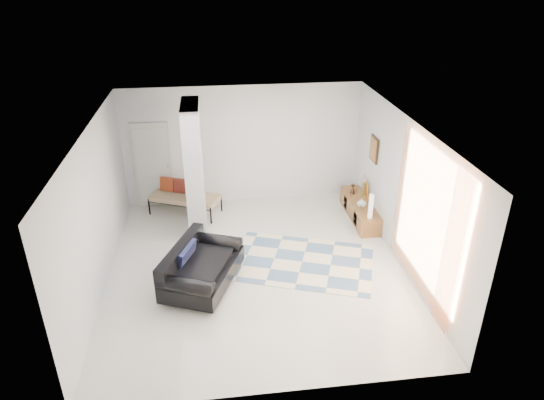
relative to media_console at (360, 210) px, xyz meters
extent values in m
plane|color=beige|center=(-2.52, -1.70, -0.20)|extent=(6.00, 6.00, 0.00)
plane|color=white|center=(-2.52, -1.70, 2.60)|extent=(6.00, 6.00, 0.00)
plane|color=silver|center=(-2.52, 1.30, 1.20)|extent=(6.00, 0.00, 6.00)
plane|color=silver|center=(-2.52, -4.70, 1.20)|extent=(6.00, 0.00, 6.00)
plane|color=silver|center=(-5.27, -1.70, 1.20)|extent=(0.00, 6.00, 6.00)
plane|color=silver|center=(0.23, -1.70, 1.20)|extent=(0.00, 6.00, 6.00)
cube|color=#ACB2B4|center=(-3.62, -0.10, 1.20)|extent=(0.35, 1.20, 2.80)
cube|color=silver|center=(-4.62, 1.26, 0.82)|extent=(0.85, 0.06, 2.04)
plane|color=#F98341|center=(0.15, -2.85, 1.25)|extent=(0.00, 2.55, 2.55)
cube|color=#38220F|center=(0.20, 0.00, 1.45)|extent=(0.04, 0.45, 0.55)
cube|color=brown|center=(0.00, 0.00, 0.00)|extent=(0.45, 1.82, 0.40)
cube|color=#38220F|center=(-0.22, -0.41, 0.00)|extent=(0.02, 0.24, 0.28)
cube|color=#38220F|center=(-0.22, 0.40, 0.00)|extent=(0.02, 0.24, 0.28)
cube|color=#F2B547|center=(0.18, 0.25, 0.40)|extent=(0.09, 0.32, 0.40)
cube|color=silver|center=(-0.10, -0.41, 0.26)|extent=(0.04, 0.10, 0.12)
cylinder|color=silver|center=(-4.17, -2.62, -0.15)|extent=(0.05, 0.05, 0.10)
cylinder|color=silver|center=(-3.62, -1.28, -0.15)|extent=(0.05, 0.05, 0.10)
cylinder|color=silver|center=(-3.42, -2.92, -0.15)|extent=(0.05, 0.05, 0.10)
cylinder|color=silver|center=(-2.87, -1.59, -0.15)|extent=(0.05, 0.05, 0.10)
cube|color=black|center=(-3.52, -2.10, 0.05)|extent=(1.57, 1.94, 0.30)
cube|color=black|center=(-3.90, -1.95, 0.38)|extent=(0.82, 1.64, 0.36)
cylinder|color=black|center=(-3.79, -2.77, 0.28)|extent=(0.99, 0.62, 0.28)
cylinder|color=black|center=(-3.25, -1.43, 0.28)|extent=(0.99, 0.62, 0.28)
cube|color=black|center=(-3.78, -2.00, 0.40)|extent=(0.36, 0.63, 0.31)
cylinder|color=black|center=(-4.74, 0.77, 0.00)|extent=(0.04, 0.04, 0.40)
cylinder|color=black|center=(-3.35, 0.15, 0.00)|extent=(0.04, 0.04, 0.40)
cylinder|color=black|center=(-4.49, 1.34, 0.00)|extent=(0.04, 0.04, 0.40)
cylinder|color=black|center=(-3.10, 0.72, 0.00)|extent=(0.04, 0.04, 0.40)
cube|color=beige|center=(-3.92, 0.75, 0.18)|extent=(1.67, 1.21, 0.12)
cube|color=#9B3B1C|center=(-4.31, 1.09, 0.40)|extent=(0.38, 0.29, 0.33)
cube|color=maroon|center=(-3.98, 0.94, 0.40)|extent=(0.38, 0.29, 0.33)
cube|color=#9B3B1C|center=(-3.65, 0.79, 0.40)|extent=(0.38, 0.29, 0.33)
cube|color=beige|center=(-1.62, -1.63, -0.20)|extent=(3.12, 2.58, 0.01)
cylinder|color=silver|center=(-0.02, -0.75, 0.47)|extent=(0.10, 0.10, 0.54)
imported|color=silver|center=(-0.05, -0.24, 0.30)|extent=(0.21, 0.21, 0.21)
camera|label=1|loc=(-3.22, -9.38, 5.06)|focal=32.00mm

